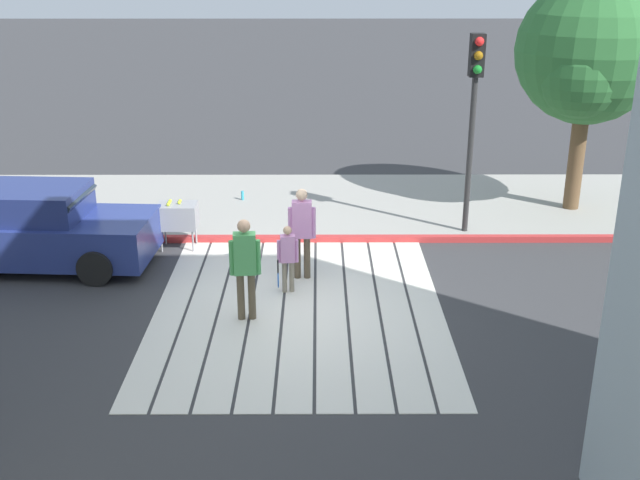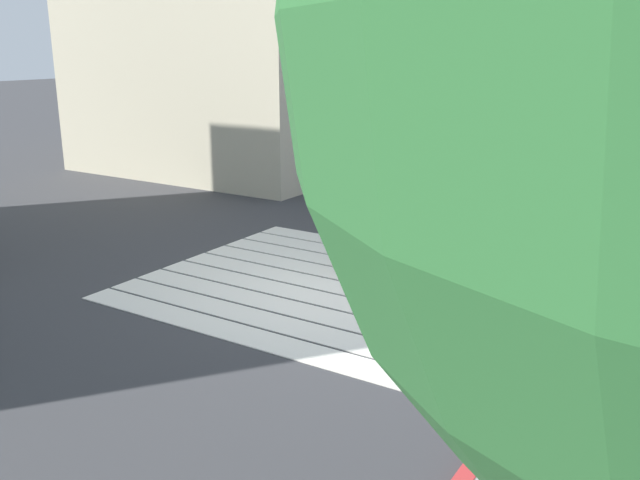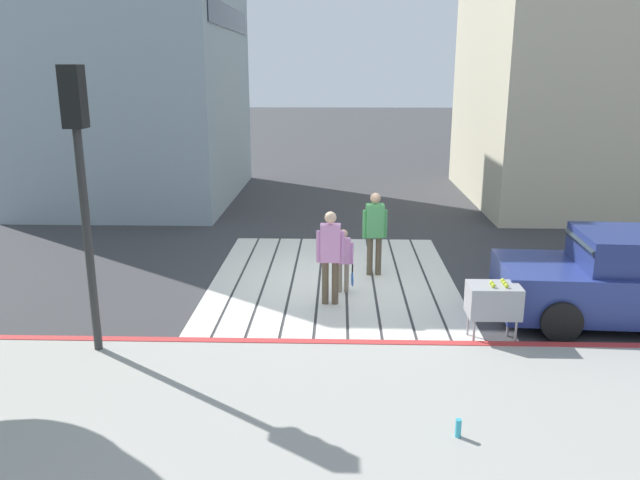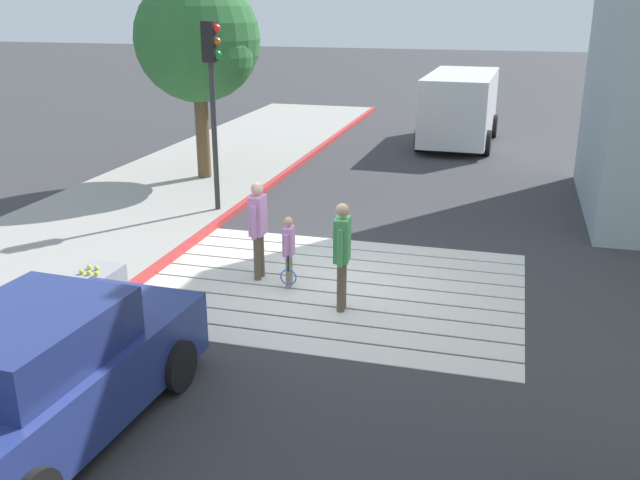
% 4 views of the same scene
% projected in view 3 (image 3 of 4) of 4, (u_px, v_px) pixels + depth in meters
% --- Properties ---
extents(ground_plane, '(120.00, 120.00, 0.00)m').
position_uv_depth(ground_plane, '(333.00, 280.00, 12.81)').
color(ground_plane, '#38383A').
extents(crosswalk_stripes, '(6.40, 4.90, 0.01)m').
position_uv_depth(crosswalk_stripes, '(333.00, 280.00, 12.81)').
color(crosswalk_stripes, silver).
rests_on(crosswalk_stripes, ground).
extents(sidewalk_west, '(4.80, 40.00, 0.12)m').
position_uv_depth(sidewalk_west, '(328.00, 430.00, 7.40)').
color(sidewalk_west, '#9E9B93').
rests_on(sidewalk_west, ground).
extents(curb_painted, '(0.16, 40.00, 0.13)m').
position_uv_depth(curb_painted, '(330.00, 345.00, 9.66)').
color(curb_painted, '#BC3333').
rests_on(curb_painted, ground).
extents(building_far_north, '(8.00, 6.04, 10.43)m').
position_uv_depth(building_far_north, '(136.00, 35.00, 19.82)').
color(building_far_north, '#8C9EA8').
rests_on(building_far_north, ground).
extents(building_far_south, '(8.00, 7.04, 7.83)m').
position_uv_depth(building_far_south, '(588.00, 78.00, 19.74)').
color(building_far_south, beige).
rests_on(building_far_south, ground).
extents(car_parked_near_curb, '(2.17, 4.39, 1.57)m').
position_uv_depth(car_parked_near_curb, '(631.00, 281.00, 10.54)').
color(car_parked_near_curb, navy).
rests_on(car_parked_near_curb, ground).
extents(traffic_light_corner, '(0.39, 0.28, 4.24)m').
position_uv_depth(traffic_light_corner, '(80.00, 155.00, 8.67)').
color(traffic_light_corner, '#2D2D2D').
rests_on(traffic_light_corner, ground).
extents(tennis_ball_cart, '(0.56, 0.80, 1.02)m').
position_uv_depth(tennis_ball_cart, '(493.00, 300.00, 9.76)').
color(tennis_ball_cart, '#99999E').
rests_on(tennis_ball_cart, ground).
extents(water_bottle, '(0.07, 0.07, 0.22)m').
position_uv_depth(water_bottle, '(458.00, 428.00, 7.13)').
color(water_bottle, '#33A5BF').
rests_on(water_bottle, sidewalk_west).
extents(pedestrian_adult_lead, '(0.25, 0.51, 1.76)m').
position_uv_depth(pedestrian_adult_lead, '(375.00, 228.00, 12.88)').
color(pedestrian_adult_lead, brown).
rests_on(pedestrian_adult_lead, ground).
extents(pedestrian_adult_trailing, '(0.22, 0.51, 1.74)m').
position_uv_depth(pedestrian_adult_trailing, '(330.00, 251.00, 11.26)').
color(pedestrian_adult_trailing, brown).
rests_on(pedestrian_adult_trailing, ground).
extents(pedestrian_child_with_racket, '(0.28, 0.39, 1.26)m').
position_uv_depth(pedestrian_child_with_racket, '(344.00, 258.00, 11.95)').
color(pedestrian_child_with_racket, gray).
rests_on(pedestrian_child_with_racket, ground).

